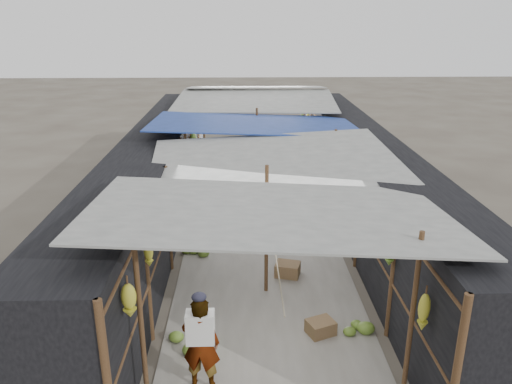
{
  "coord_description": "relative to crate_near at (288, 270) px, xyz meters",
  "views": [
    {
      "loc": [
        -0.45,
        -5.65,
        5.14
      ],
      "look_at": [
        -0.13,
        5.38,
        1.25
      ],
      "focal_mm": 35.0,
      "sensor_mm": 36.0,
      "label": 1
    }
  ],
  "objects": [
    {
      "name": "shopper_blue",
      "position": [
        -1.0,
        3.37,
        0.67
      ],
      "size": [
        0.93,
        0.8,
        1.64
      ],
      "primitive_type": "imported",
      "rotation": [
        0.0,
        0.0,
        -0.25
      ],
      "color": "#2044A2",
      "rests_on": "ground"
    },
    {
      "name": "hanging_bananas",
      "position": [
        -0.61,
        3.12,
        1.51
      ],
      "size": [
        3.96,
        13.54,
        0.77
      ],
      "color": "gold",
      "rests_on": "ground"
    },
    {
      "name": "stall_right",
      "position": [
        2.22,
        2.9,
        1.0
      ],
      "size": [
        1.4,
        15.0,
        2.3
      ],
      "primitive_type": "cube",
      "color": "black",
      "rests_on": "ground"
    },
    {
      "name": "crate_back",
      "position": [
        -0.82,
        6.77,
        -0.02
      ],
      "size": [
        0.49,
        0.45,
        0.25
      ],
      "primitive_type": "cube",
      "rotation": [
        0.0,
        0.0,
        -0.39
      ],
      "color": "#876145",
      "rests_on": "ground"
    },
    {
      "name": "stall_left",
      "position": [
        -3.18,
        2.9,
        1.0
      ],
      "size": [
        1.4,
        15.0,
        2.3
      ],
      "primitive_type": "cube",
      "color": "black",
      "rests_on": "ground"
    },
    {
      "name": "crate_mid",
      "position": [
        0.38,
        -2.05,
        -0.01
      ],
      "size": [
        0.55,
        0.5,
        0.27
      ],
      "primitive_type": "cube",
      "rotation": [
        0.0,
        0.0,
        0.4
      ],
      "color": "#876145",
      "rests_on": "ground"
    },
    {
      "name": "vendor_seated",
      "position": [
        0.41,
        7.56,
        0.34
      ],
      "size": [
        0.47,
        0.69,
        0.98
      ],
      "primitive_type": "imported",
      "rotation": [
        0.0,
        0.0,
        -1.4
      ],
      "color": "#545049",
      "rests_on": "ground"
    },
    {
      "name": "black_basin",
      "position": [
        0.38,
        4.48,
        -0.05
      ],
      "size": [
        0.63,
        0.63,
        0.19
      ],
      "primitive_type": "cylinder",
      "color": "black",
      "rests_on": "ground"
    },
    {
      "name": "vendor_elderly",
      "position": [
        -1.54,
        -3.26,
        0.6
      ],
      "size": [
        0.59,
        0.43,
        1.49
      ],
      "primitive_type": "imported",
      "rotation": [
        0.0,
        0.0,
        3.0
      ],
      "color": "silver",
      "rests_on": "ground"
    },
    {
      "name": "crate_near",
      "position": [
        0.0,
        0.0,
        0.0
      ],
      "size": [
        0.58,
        0.51,
        0.3
      ],
      "primitive_type": "cube",
      "rotation": [
        0.0,
        0.0,
        -0.27
      ],
      "color": "#876145",
      "rests_on": "ground"
    },
    {
      "name": "market_canopy",
      "position": [
        -0.45,
        3.24,
        2.26
      ],
      "size": [
        5.62,
        15.2,
        2.77
      ],
      "color": "brown",
      "rests_on": "ground"
    },
    {
      "name": "floor_bananas",
      "position": [
        -0.75,
        1.89,
        0.01
      ],
      "size": [
        3.75,
        10.48,
        0.36
      ],
      "color": "olive",
      "rests_on": "ground"
    },
    {
      "name": "aisle_slab",
      "position": [
        -0.48,
        2.9,
        -0.14
      ],
      "size": [
        3.6,
        16.0,
        0.02
      ],
      "primitive_type": "cube",
      "color": "#9E998E",
      "rests_on": "ground"
    }
  ]
}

